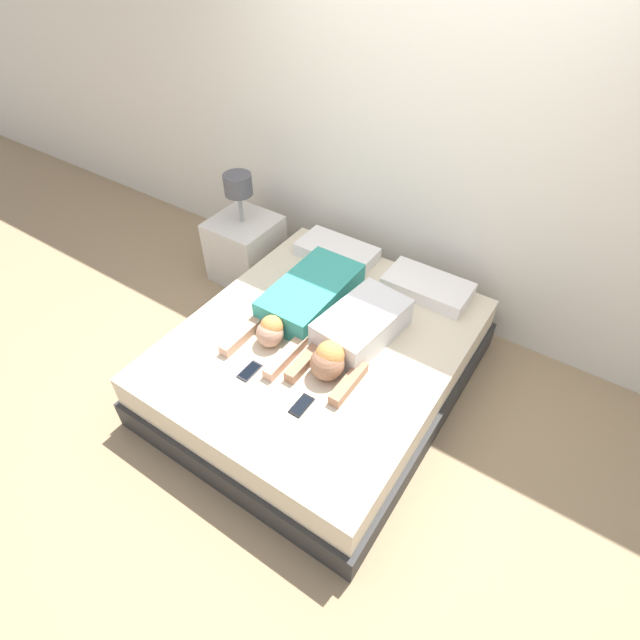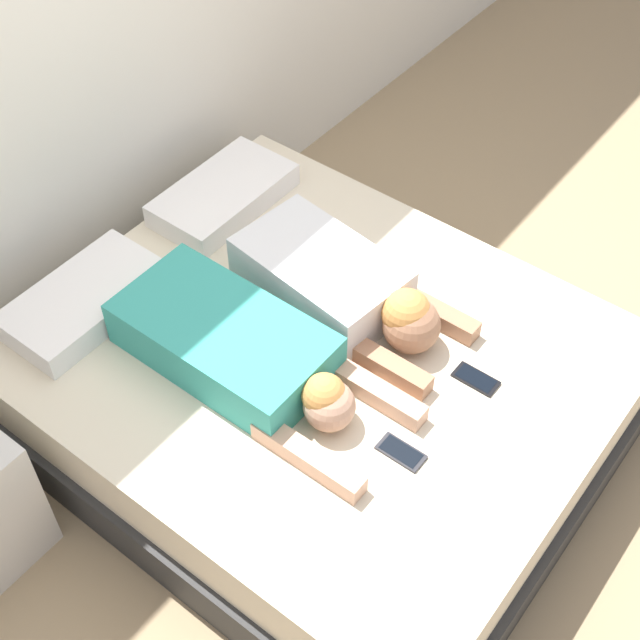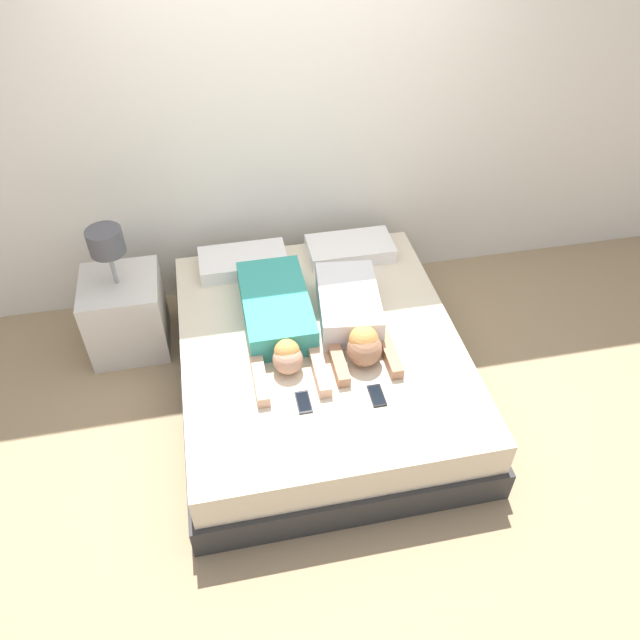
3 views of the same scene
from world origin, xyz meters
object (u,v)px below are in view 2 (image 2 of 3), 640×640
object	(u,v)px
pillow_head_left	(85,300)
pillow_head_right	(224,195)
bed	(320,388)
cell_phone_right	(476,379)
person_left	(243,352)
cell_phone_left	(401,452)
person_right	(345,289)

from	to	relation	value
pillow_head_left	pillow_head_right	bearing A→B (deg)	0.00
bed	cell_phone_right	distance (m)	0.59
person_left	pillow_head_right	bearing A→B (deg)	46.52
person_left	cell_phone_left	distance (m)	0.63
cell_phone_left	cell_phone_right	bearing A→B (deg)	-4.82
person_right	cell_phone_right	bearing A→B (deg)	-89.42
pillow_head_left	cell_phone_right	size ratio (longest dim) A/B	3.77
person_left	person_right	world-z (taller)	person_right
bed	person_left	bearing A→B (deg)	146.60
pillow_head_left	cell_phone_right	world-z (taller)	pillow_head_left
bed	pillow_head_left	bearing A→B (deg)	115.41
pillow_head_left	cell_phone_right	distance (m)	1.41
pillow_head_right	person_left	size ratio (longest dim) A/B	0.55
bed	pillow_head_right	xyz separation A→B (m)	(0.37, 0.78, 0.27)
person_left	cell_phone_right	size ratio (longest dim) A/B	6.92
pillow_head_right	cell_phone_left	size ratio (longest dim) A/B	3.77
bed	person_left	world-z (taller)	person_left
pillow_head_left	cell_phone_left	size ratio (longest dim) A/B	3.77
pillow_head_left	person_left	bearing A→B (deg)	-77.18
bed	cell_phone_left	world-z (taller)	cell_phone_left
person_right	bed	bearing A→B (deg)	-166.44
pillow_head_right	cell_phone_right	world-z (taller)	pillow_head_right
cell_phone_right	cell_phone_left	bearing A→B (deg)	175.18
person_left	cell_phone_left	xyz separation A→B (m)	(0.04, -0.62, -0.08)
person_left	cell_phone_left	size ratio (longest dim) A/B	6.92
bed	cell_phone_left	distance (m)	0.55
bed	cell_phone_left	bearing A→B (deg)	-111.60
person_left	cell_phone_right	xyz separation A→B (m)	(0.44, -0.65, -0.08)
bed	pillow_head_left	world-z (taller)	pillow_head_left
person_right	cell_phone_left	distance (m)	0.66
pillow_head_left	person_right	size ratio (longest dim) A/B	0.66
person_right	cell_phone_right	distance (m)	0.56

